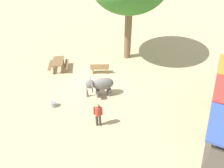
# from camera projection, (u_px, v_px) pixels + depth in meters

# --- Properties ---
(ground_plane) EXTENTS (60.00, 60.00, 0.00)m
(ground_plane) POSITION_uv_depth(u_px,v_px,m) (95.00, 85.00, 15.57)
(ground_plane) COLOR tan
(elephant) EXTENTS (1.69, 1.80, 1.31)m
(elephant) POSITION_uv_depth(u_px,v_px,m) (100.00, 85.00, 14.19)
(elephant) COLOR slate
(elephant) RESTS_ON ground_plane
(person_handler) EXTENTS (0.32, 0.48, 1.62)m
(person_handler) POSITION_uv_depth(u_px,v_px,m) (98.00, 113.00, 11.94)
(person_handler) COLOR #3F3833
(person_handler) RESTS_ON ground_plane
(wooden_bench) EXTENTS (1.00, 1.43, 0.88)m
(wooden_bench) POSITION_uv_depth(u_px,v_px,m) (100.00, 68.00, 16.47)
(wooden_bench) COLOR #9E7A51
(wooden_bench) RESTS_ON ground_plane
(picnic_table_near) EXTENTS (2.05, 2.05, 0.78)m
(picnic_table_near) POSITION_uv_depth(u_px,v_px,m) (58.00, 63.00, 16.84)
(picnic_table_near) COLOR brown
(picnic_table_near) RESTS_ON ground_plane
(feed_bucket) EXTENTS (0.36, 0.36, 0.32)m
(feed_bucket) POSITION_uv_depth(u_px,v_px,m) (54.00, 104.00, 13.69)
(feed_bucket) COLOR gray
(feed_bucket) RESTS_ON ground_plane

